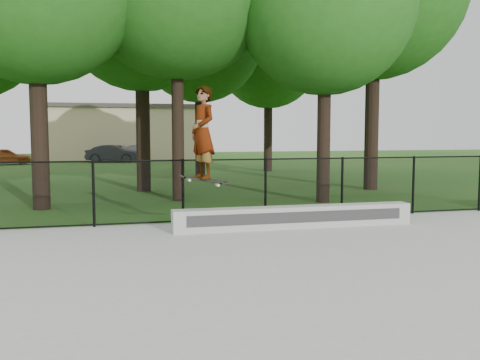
% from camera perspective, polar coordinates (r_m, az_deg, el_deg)
% --- Properties ---
extents(ground, '(100.00, 100.00, 0.00)m').
position_cam_1_polar(ground, '(7.68, 15.81, -11.58)').
color(ground, '#1B5217').
rests_on(ground, ground).
extents(concrete_slab, '(14.00, 12.00, 0.06)m').
position_cam_1_polar(concrete_slab, '(7.67, 15.81, -11.37)').
color(concrete_slab, '#A7A6A1').
rests_on(concrete_slab, ground).
extents(grind_ledge, '(5.46, 0.40, 0.48)m').
position_cam_1_polar(grind_ledge, '(11.92, 5.91, -3.95)').
color(grind_ledge, '#A3A49F').
rests_on(grind_ledge, concrete_slab).
extents(car_a, '(3.48, 2.15, 1.11)m').
position_cam_1_polar(car_a, '(38.48, -23.78, 2.32)').
color(car_a, '#91431A').
rests_on(car_a, ground).
extents(car_b, '(3.56, 1.97, 1.22)m').
position_cam_1_polar(car_b, '(39.18, -13.41, 2.75)').
color(car_b, black).
rests_on(car_b, ground).
extents(car_c, '(4.23, 3.18, 1.22)m').
position_cam_1_polar(car_c, '(42.22, -10.36, 2.97)').
color(car_c, gray).
rests_on(car_c, ground).
extents(skater_airborne, '(0.84, 0.81, 2.07)m').
position_cam_1_polar(skater_airborne, '(11.06, -3.98, 4.96)').
color(skater_airborne, black).
rests_on(skater_airborne, ground).
extents(chainlink_fence, '(16.06, 0.06, 1.50)m').
position_cam_1_polar(chainlink_fence, '(12.88, 2.73, -0.95)').
color(chainlink_fence, black).
rests_on(chainlink_fence, concrete_slab).
extents(tree_row, '(20.62, 18.53, 10.83)m').
position_cam_1_polar(tree_row, '(20.68, -3.66, 17.47)').
color(tree_row, black).
rests_on(tree_row, ground).
extents(distant_building, '(12.40, 6.40, 4.30)m').
position_cam_1_polar(distant_building, '(44.39, -11.92, 5.06)').
color(distant_building, tan).
rests_on(distant_building, ground).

